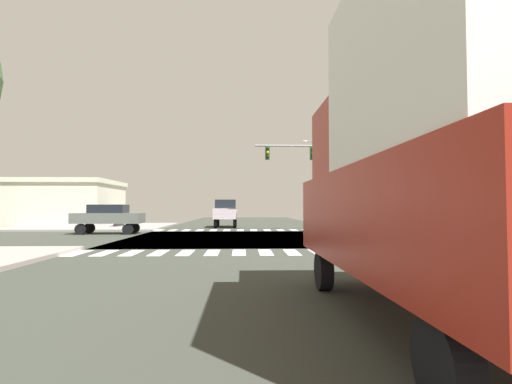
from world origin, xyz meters
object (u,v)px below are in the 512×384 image
object	(u,v)px
bank_building	(30,203)
box_truck_farside_1	(429,147)
sedan_nearside_1	(108,216)
traffic_signal_mast	(319,163)
suv_leading_1	(226,211)
street_lamp	(316,174)

from	to	relation	value
bank_building	box_truck_farside_1	distance (m)	38.09
sedan_nearside_1	box_truck_farside_1	xyz separation A→B (m)	(11.21, -20.31, 1.45)
bank_building	sedan_nearside_1	xyz separation A→B (m)	(10.68, -10.86, -0.97)
traffic_signal_mast	bank_building	bearing A→B (deg)	164.04
bank_building	suv_leading_1	distance (m)	18.08
sedan_nearside_1	box_truck_farside_1	distance (m)	23.24
traffic_signal_mast	suv_leading_1	bearing A→B (deg)	147.13
traffic_signal_mast	street_lamp	xyz separation A→B (m)	(2.51, 14.47, 0.42)
bank_building	suv_leading_1	xyz separation A→B (m)	(17.89, -2.55, -0.69)
suv_leading_1	box_truck_farside_1	bearing A→B (deg)	97.96
street_lamp	suv_leading_1	size ratio (longest dim) A/B	2.01
traffic_signal_mast	bank_building	distance (m)	26.20
street_lamp	bank_building	size ratio (longest dim) A/B	0.55
bank_building	traffic_signal_mast	bearing A→B (deg)	-15.96
street_lamp	box_truck_farside_1	world-z (taller)	street_lamp
sedan_nearside_1	suv_leading_1	size ratio (longest dim) A/B	0.93
box_truck_farside_1	suv_leading_1	size ratio (longest dim) A/B	1.57
bank_building	street_lamp	bearing A→B (deg)	14.86
bank_building	suv_leading_1	world-z (taller)	bank_building
street_lamp	box_truck_farside_1	bearing A→B (deg)	-98.35
box_truck_farside_1	traffic_signal_mast	bearing A→B (deg)	82.55
traffic_signal_mast	suv_leading_1	xyz separation A→B (m)	(-7.14, 4.61, -3.63)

